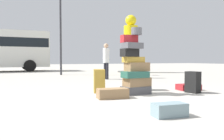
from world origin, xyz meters
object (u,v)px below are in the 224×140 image
(person_bearded_onlooker, at_px, (135,59))
(person_tourist_with_camera, at_px, (106,58))
(suitcase_slate_behind_tower, at_px, (169,110))
(suitcase_teal_foreground_far, at_px, (139,77))
(yellow_dummy_statue, at_px, (131,47))
(suitcase_tower, at_px, (135,69))
(suitcase_brown_foreground_near, at_px, (113,93))
(suitcase_tan_left_side, at_px, (99,81))
(suitcase_maroon_white_trunk, at_px, (188,87))
(lamp_post, at_px, (60,7))
(suitcase_black_right_side, at_px, (193,82))

(person_bearded_onlooker, height_order, person_tourist_with_camera, person_tourist_with_camera)
(suitcase_slate_behind_tower, xyz_separation_m, suitcase_teal_foreground_far, (1.28, 3.01, 0.28))
(yellow_dummy_statue, bearing_deg, suitcase_tower, -119.18)
(suitcase_teal_foreground_far, bearing_deg, person_bearded_onlooker, 81.18)
(suitcase_brown_foreground_near, relative_size, person_tourist_with_camera, 0.43)
(suitcase_tan_left_side, xyz_separation_m, person_bearded_onlooker, (3.54, 3.92, 0.64))
(suitcase_brown_foreground_near, bearing_deg, suitcase_maroon_white_trunk, 16.34)
(suitcase_teal_foreground_far, xyz_separation_m, person_tourist_with_camera, (0.65, 3.96, 0.61))
(suitcase_teal_foreground_far, height_order, lamp_post, lamp_post)
(suitcase_tower, height_order, suitcase_black_right_side, suitcase_tower)
(suitcase_tan_left_side, relative_size, suitcase_maroon_white_trunk, 1.00)
(suitcase_brown_foreground_near, distance_m, suitcase_teal_foreground_far, 1.73)
(suitcase_teal_foreground_far, bearing_deg, suitcase_slate_behind_tower, -92.25)
(suitcase_tower, xyz_separation_m, suitcase_black_right_side, (1.59, -0.49, -0.38))
(suitcase_maroon_white_trunk, distance_m, suitcase_brown_foreground_near, 2.77)
(suitcase_maroon_white_trunk, relative_size, lamp_post, 0.11)
(suitcase_black_right_side, relative_size, suitcase_teal_foreground_far, 0.77)
(suitcase_tan_left_side, xyz_separation_m, person_tourist_with_camera, (1.94, 3.94, 0.67))
(suitcase_tower, bearing_deg, person_bearded_onlooker, 58.85)
(suitcase_slate_behind_tower, height_order, person_tourist_with_camera, person_tourist_with_camera)
(lamp_post, bearing_deg, person_tourist_with_camera, -72.24)
(suitcase_tan_left_side, height_order, suitcase_teal_foreground_far, suitcase_teal_foreground_far)
(suitcase_maroon_white_trunk, xyz_separation_m, suitcase_teal_foreground_far, (-1.38, 0.64, 0.30))
(suitcase_brown_foreground_near, relative_size, suitcase_teal_foreground_far, 0.93)
(suitcase_slate_behind_tower, height_order, suitcase_black_right_side, suitcase_black_right_side)
(lamp_post, bearing_deg, suitcase_teal_foreground_far, -85.57)
(suitcase_black_right_side, height_order, person_bearded_onlooker, person_bearded_onlooker)
(suitcase_tower, relative_size, person_tourist_with_camera, 1.05)
(person_bearded_onlooker, height_order, lamp_post, lamp_post)
(suitcase_brown_foreground_near, relative_size, suitcase_slate_behind_tower, 1.32)
(suitcase_tan_left_side, relative_size, suitcase_brown_foreground_near, 0.90)
(suitcase_brown_foreground_near, distance_m, suitcase_slate_behind_tower, 2.00)
(yellow_dummy_statue, relative_size, lamp_post, 0.65)
(suitcase_brown_foreground_near, distance_m, suitcase_black_right_side, 2.44)
(suitcase_tower, height_order, person_bearded_onlooker, suitcase_tower)
(suitcase_tower, distance_m, suitcase_black_right_side, 1.71)
(yellow_dummy_statue, bearing_deg, person_bearded_onlooker, -117.03)
(suitcase_tan_left_side, distance_m, suitcase_teal_foreground_far, 1.30)
(suitcase_tan_left_side, bearing_deg, person_bearded_onlooker, 65.50)
(suitcase_brown_foreground_near, height_order, lamp_post, lamp_post)
(suitcase_teal_foreground_far, distance_m, lamp_post, 8.72)
(suitcase_slate_behind_tower, xyz_separation_m, suitcase_black_right_side, (2.34, 1.87, 0.19))
(yellow_dummy_statue, bearing_deg, person_tourist_with_camera, -131.25)
(suitcase_tower, relative_size, suitcase_maroon_white_trunk, 2.69)
(suitcase_black_right_side, distance_m, suitcase_teal_foreground_far, 1.56)
(suitcase_tower, xyz_separation_m, suitcase_maroon_white_trunk, (1.91, 0.01, -0.59))
(person_tourist_with_camera, bearing_deg, suitcase_tower, -19.33)
(suitcase_slate_behind_tower, relative_size, suitcase_black_right_side, 0.92)
(suitcase_tan_left_side, bearing_deg, suitcase_teal_foreground_far, 16.62)
(suitcase_maroon_white_trunk, relative_size, suitcase_slate_behind_tower, 1.20)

